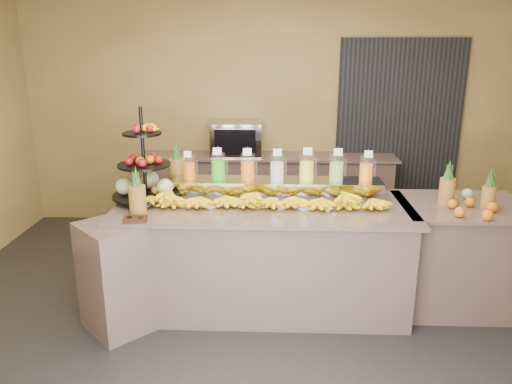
# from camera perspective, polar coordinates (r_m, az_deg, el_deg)

# --- Properties ---
(ground) EXTENTS (6.00, 6.00, 0.00)m
(ground) POSITION_cam_1_polar(r_m,az_deg,el_deg) (4.32, 0.70, -14.63)
(ground) COLOR black
(ground) RESTS_ON ground
(room_envelope) EXTENTS (6.04, 5.02, 2.82)m
(room_envelope) POSITION_cam_1_polar(r_m,az_deg,el_deg) (4.49, 3.51, 11.95)
(room_envelope) COLOR brown
(room_envelope) RESTS_ON ground
(buffet_counter) EXTENTS (2.75, 1.25, 0.93)m
(buffet_counter) POSITION_cam_1_polar(r_m,az_deg,el_deg) (4.34, -0.72, -7.54)
(buffet_counter) COLOR gray
(buffet_counter) RESTS_ON ground
(right_counter) EXTENTS (1.08, 0.88, 0.93)m
(right_counter) POSITION_cam_1_polar(r_m,az_deg,el_deg) (4.74, 22.03, -6.63)
(right_counter) COLOR gray
(right_counter) RESTS_ON ground
(back_ledge) EXTENTS (3.10, 0.55, 0.93)m
(back_ledge) POSITION_cam_1_polar(r_m,az_deg,el_deg) (6.20, 1.29, 0.05)
(back_ledge) COLOR gray
(back_ledge) RESTS_ON ground
(pitcher_tray) EXTENTS (1.85, 0.30, 0.15)m
(pitcher_tray) POSITION_cam_1_polar(r_m,az_deg,el_deg) (4.44, 2.40, 0.48)
(pitcher_tray) COLOR gray
(pitcher_tray) RESTS_ON buffet_counter
(juice_pitcher_orange_a) EXTENTS (0.11, 0.12, 0.27)m
(juice_pitcher_orange_a) POSITION_cam_1_polar(r_m,az_deg,el_deg) (4.47, -7.64, 2.65)
(juice_pitcher_orange_a) COLOR silver
(juice_pitcher_orange_a) RESTS_ON pitcher_tray
(juice_pitcher_green) EXTENTS (0.13, 0.13, 0.31)m
(juice_pitcher_green) POSITION_cam_1_polar(r_m,az_deg,el_deg) (4.43, -4.33, 2.77)
(juice_pitcher_green) COLOR silver
(juice_pitcher_green) RESTS_ON pitcher_tray
(juice_pitcher_orange_b) EXTENTS (0.13, 0.13, 0.30)m
(juice_pitcher_orange_b) POSITION_cam_1_polar(r_m,az_deg,el_deg) (4.40, -0.96, 2.74)
(juice_pitcher_orange_b) COLOR silver
(juice_pitcher_orange_b) RESTS_ON pitcher_tray
(juice_pitcher_milk) EXTENTS (0.13, 0.13, 0.30)m
(juice_pitcher_milk) POSITION_cam_1_polar(r_m,az_deg,el_deg) (4.40, 2.43, 2.69)
(juice_pitcher_milk) COLOR silver
(juice_pitcher_milk) RESTS_ON pitcher_tray
(juice_pitcher_lemon) EXTENTS (0.13, 0.14, 0.32)m
(juice_pitcher_lemon) POSITION_cam_1_polar(r_m,az_deg,el_deg) (4.40, 5.82, 2.71)
(juice_pitcher_lemon) COLOR silver
(juice_pitcher_lemon) RESTS_ON pitcher_tray
(juice_pitcher_lime) EXTENTS (0.13, 0.13, 0.31)m
(juice_pitcher_lime) POSITION_cam_1_polar(r_m,az_deg,el_deg) (4.43, 9.18, 2.63)
(juice_pitcher_lime) COLOR silver
(juice_pitcher_lime) RESTS_ON pitcher_tray
(juice_pitcher_orange_c) EXTENTS (0.12, 0.12, 0.29)m
(juice_pitcher_orange_c) POSITION_cam_1_polar(r_m,az_deg,el_deg) (4.47, 12.49, 2.49)
(juice_pitcher_orange_c) COLOR silver
(juice_pitcher_orange_c) RESTS_ON pitcher_tray
(banana_heap) EXTENTS (2.10, 0.19, 0.17)m
(banana_heap) POSITION_cam_1_polar(r_m,az_deg,el_deg) (4.17, 0.30, -0.76)
(banana_heap) COLOR yellow
(banana_heap) RESTS_ON buffet_counter
(fruit_stand) EXTENTS (0.64, 0.64, 0.81)m
(fruit_stand) POSITION_cam_1_polar(r_m,az_deg,el_deg) (4.39, -12.14, 1.70)
(fruit_stand) COLOR black
(fruit_stand) RESTS_ON buffet_counter
(condiment_caddy) EXTENTS (0.20, 0.16, 0.03)m
(condiment_caddy) POSITION_cam_1_polar(r_m,az_deg,el_deg) (3.95, -13.64, -3.04)
(condiment_caddy) COLOR black
(condiment_caddy) RESTS_ON buffet_counter
(pineapple_left_a) EXTENTS (0.14, 0.14, 0.39)m
(pineapple_left_a) POSITION_cam_1_polar(r_m,az_deg,el_deg) (4.08, -13.41, -0.48)
(pineapple_left_a) COLOR brown
(pineapple_left_a) RESTS_ON buffet_counter
(pineapple_left_b) EXTENTS (0.15, 0.15, 0.44)m
(pineapple_left_b) POSITION_cam_1_polar(r_m,az_deg,el_deg) (4.70, -8.99, 2.40)
(pineapple_left_b) COLOR brown
(pineapple_left_b) RESTS_ON buffet_counter
(right_fruit_pile) EXTENTS (0.43, 0.41, 0.23)m
(right_fruit_pile) POSITION_cam_1_polar(r_m,az_deg,el_deg) (4.43, 23.14, -0.99)
(right_fruit_pile) COLOR brown
(right_fruit_pile) RESTS_ON right_counter
(oven_warmer) EXTENTS (0.61, 0.43, 0.40)m
(oven_warmer) POSITION_cam_1_polar(r_m,az_deg,el_deg) (6.06, -2.24, 6.11)
(oven_warmer) COLOR gray
(oven_warmer) RESTS_ON back_ledge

